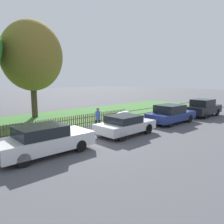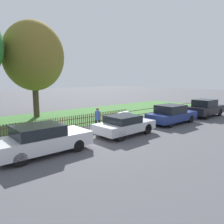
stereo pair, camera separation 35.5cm
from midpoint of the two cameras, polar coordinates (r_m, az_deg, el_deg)
The scene contains 11 objects.
ground_plane at distance 12.70m, azimuth -11.33°, elevation -7.11°, with size 120.00×120.00×0.00m, color #4C4C51.
kerb_stone at distance 12.77m, azimuth -11.57°, elevation -6.75°, with size 41.97×0.20×0.12m, color #B2ADA3.
grass_strip at distance 18.39m, azimuth -21.49°, elevation -2.56°, with size 41.97×8.19×0.01m, color #3D7033.
park_fence at distance 14.60m, azimuth -16.02°, elevation -3.37°, with size 41.97×0.05×0.89m.
parked_car_black_saloon at distance 10.51m, azimuth -18.18°, elevation -6.87°, with size 4.36×1.92×1.36m.
parked_car_navy_estate at distance 13.34m, azimuth 2.72°, elevation -3.29°, with size 3.86×1.93×1.23m.
parked_car_red_compact at distance 17.35m, azimuth 14.53°, elevation -0.49°, with size 4.26×1.83×1.44m.
parked_car_white_van at distance 21.46m, azimuth 22.26°, elevation 1.05°, with size 4.10×1.76×1.56m.
covered_motorcycle at distance 16.01m, azimuth 2.15°, elevation -1.31°, with size 2.04×0.96×1.02m.
tree_mid_park at distance 20.45m, azimuth -20.71°, elevation 13.51°, with size 5.17×5.17×8.29m.
pedestrian_near_fence at distance 14.24m, azimuth -4.41°, elevation -1.57°, with size 0.43×0.43×1.56m.
Camera 1 is at (-6.22, -10.48, 3.47)m, focal length 35.00 mm.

